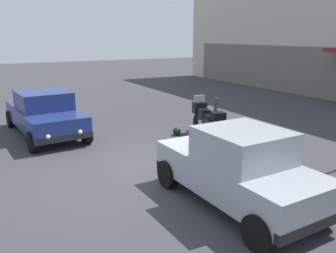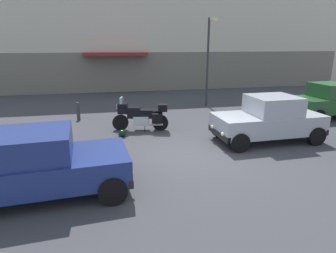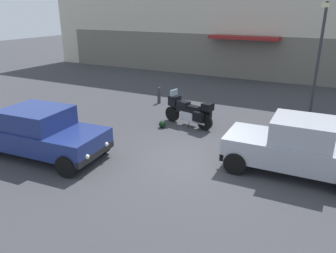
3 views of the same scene
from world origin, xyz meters
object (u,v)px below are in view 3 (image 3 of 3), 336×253
at_px(helmet, 162,124).
at_px(car_hatchback_near, 296,147).
at_px(streetlamp_curbside, 320,48).
at_px(car_sedan_far, 37,132).
at_px(bollard_curbside, 159,95).
at_px(motorcycle, 189,111).

height_order(helmet, car_hatchback_near, car_hatchback_near).
bearing_deg(helmet, streetlamp_curbside, 42.76).
bearing_deg(car_sedan_far, streetlamp_curbside, 45.49).
height_order(streetlamp_curbside, bollard_curbside, streetlamp_curbside).
distance_m(helmet, bollard_curbside, 3.56).
bearing_deg(streetlamp_curbside, car_hatchback_near, -88.98).
bearing_deg(car_hatchback_near, motorcycle, -29.36).
distance_m(motorcycle, car_hatchback_near, 4.85).
height_order(car_hatchback_near, car_sedan_far, car_hatchback_near).
distance_m(streetlamp_curbside, bollard_curbside, 7.42).
bearing_deg(bollard_curbside, car_hatchback_near, -33.43).
bearing_deg(car_hatchback_near, streetlamp_curbside, -90.53).
height_order(car_sedan_far, bollard_curbside, car_sedan_far).
distance_m(helmet, car_hatchback_near, 5.38).
height_order(motorcycle, helmet, motorcycle).
bearing_deg(car_sedan_far, car_hatchback_near, 14.14).
relative_size(car_sedan_far, streetlamp_curbside, 0.99).
xyz_separation_m(helmet, bollard_curbside, (-1.83, 3.03, 0.30)).
xyz_separation_m(helmet, car_sedan_far, (-2.31, -4.02, 0.64)).
height_order(motorcycle, bollard_curbside, motorcycle).
bearing_deg(motorcycle, car_sedan_far, 69.06).
xyz_separation_m(car_hatchback_near, bollard_curbside, (-6.94, 4.58, -0.37)).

